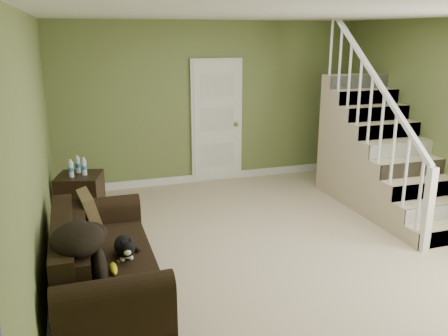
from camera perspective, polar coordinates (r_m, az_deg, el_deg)
floor at (r=5.65m, az=6.36°, el=-9.38°), size 5.00×5.50×0.01m
ceiling at (r=5.11m, az=7.30°, el=17.97°), size 5.00×5.50×0.01m
wall_back at (r=7.77m, az=-1.69°, el=7.77°), size 5.00×0.04×2.60m
wall_left at (r=4.78m, az=-21.62°, el=1.39°), size 0.04×5.50×2.60m
baseboard_back at (r=8.02m, az=-1.55°, el=-1.06°), size 5.00×0.04×0.12m
baseboard_left at (r=5.21m, az=-19.86°, el=-11.89°), size 0.04×5.50×0.12m
baseboard_right at (r=6.95m, az=25.39°, el=-5.40°), size 0.04×5.50×0.12m
door at (r=7.81m, az=-0.87°, el=5.63°), size 0.86×0.12×2.02m
staircase at (r=7.19m, az=17.98°, el=0.94°), size 1.00×2.51×2.82m
sofa at (r=4.59m, az=-14.54°, el=-11.81°), size 0.89×2.06×0.81m
side_table at (r=6.48m, az=-16.86°, el=-3.47°), size 0.66×0.66×0.88m
cat at (r=4.46m, az=-11.81°, el=-9.29°), size 0.24×0.51×0.25m
banana at (r=4.24m, az=-13.13°, el=-11.70°), size 0.06×0.22×0.06m
throw_pillow at (r=5.09m, az=-15.67°, el=-5.29°), size 0.27×0.47×0.46m
throw_blanket at (r=3.96m, az=-17.19°, el=-8.14°), size 0.56×0.64×0.22m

